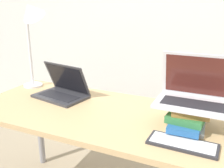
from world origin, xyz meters
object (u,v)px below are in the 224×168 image
(laptop_left, at_px, (62,90))
(book_stack, at_px, (188,116))
(desk_lamp, at_px, (31,21))
(laptop_on_books, at_px, (194,94))
(wireless_keyboard, at_px, (183,144))

(laptop_left, xyz_separation_m, book_stack, (0.85, -0.10, 0.01))
(book_stack, relative_size, desk_lamp, 0.45)
(laptop_left, bearing_deg, desk_lamp, 166.87)
(desk_lamp, bearing_deg, book_stack, -8.51)
(desk_lamp, bearing_deg, laptop_on_books, -6.80)
(laptop_on_books, xyz_separation_m, desk_lamp, (-1.13, 0.14, 0.32))
(wireless_keyboard, distance_m, desk_lamp, 1.28)
(desk_lamp, bearing_deg, laptop_left, -13.13)
(laptop_left, xyz_separation_m, laptop_on_books, (0.86, -0.07, 0.12))
(book_stack, distance_m, laptop_on_books, 0.12)
(wireless_keyboard, height_order, desk_lamp, desk_lamp)
(book_stack, height_order, wireless_keyboard, book_stack)
(laptop_left, distance_m, wireless_keyboard, 0.91)
(laptop_left, bearing_deg, wireless_keyboard, -19.18)
(laptop_left, relative_size, book_stack, 1.30)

